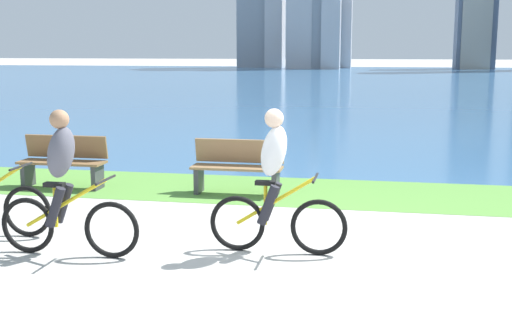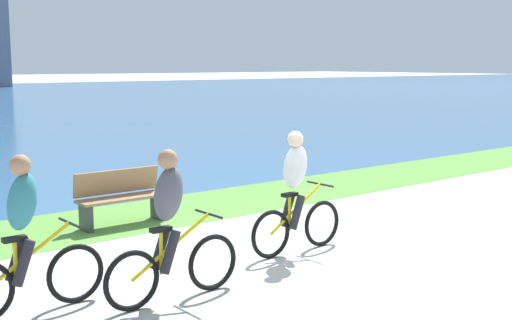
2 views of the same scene
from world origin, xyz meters
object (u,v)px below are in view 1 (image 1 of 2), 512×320
(cyclist_trailing, at_px, (64,185))
(bench_near_path, at_px, (63,162))
(cyclist_lead, at_px, (275,183))
(bench_far_along_path, at_px, (238,167))

(cyclist_trailing, relative_size, bench_near_path, 1.14)
(cyclist_trailing, bearing_deg, cyclist_lead, 13.08)
(cyclist_lead, height_order, bench_far_along_path, cyclist_lead)
(cyclist_trailing, relative_size, bench_far_along_path, 1.14)
(cyclist_lead, bearing_deg, bench_near_path, 144.98)
(cyclist_trailing, height_order, bench_near_path, cyclist_trailing)
(cyclist_trailing, xyz_separation_m, bench_far_along_path, (1.26, 3.56, -0.39))
(cyclist_lead, xyz_separation_m, cyclist_trailing, (-2.37, -0.55, -0.00))
(cyclist_lead, height_order, cyclist_trailing, same)
(bench_near_path, distance_m, bench_far_along_path, 3.08)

